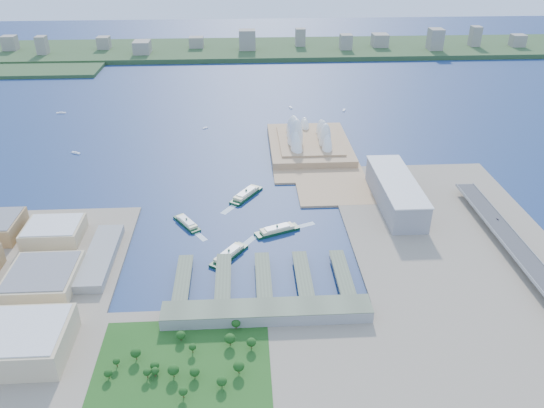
{
  "coord_description": "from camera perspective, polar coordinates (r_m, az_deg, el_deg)",
  "views": [
    {
      "loc": [
        -2.35,
        -526.35,
        343.79
      ],
      "look_at": [
        31.07,
        61.74,
        18.0
      ],
      "focal_mm": 35.0,
      "sensor_mm": 36.0,
      "label": 1
    }
  ],
  "objects": [
    {
      "name": "car_c",
      "position": [
        702.01,
        23.09,
        -1.48
      ],
      "size": [
        1.68,
        4.13,
        1.2
      ],
      "primitive_type": "imported",
      "rotation": [
        0.0,
        0.0,
        3.14
      ],
      "color": "slate",
      "rests_on": "expressway"
    },
    {
      "name": "ferry_d",
      "position": [
        645.93,
        0.56,
        -2.66
      ],
      "size": [
        57.12,
        34.17,
        10.56
      ],
      "primitive_type": null,
      "rotation": [
        0.0,
        0.0,
        1.96
      ],
      "color": "#0C331A",
      "rests_on": "ground"
    },
    {
      "name": "south_land",
      "position": [
        466.1,
        -2.02,
        -18.33
      ],
      "size": [
        720.0,
        180.0,
        3.0
      ],
      "primitive_type": "cube",
      "color": "gray",
      "rests_on": "ground"
    },
    {
      "name": "west_buildings",
      "position": [
        613.77,
        -26.63,
        -6.8
      ],
      "size": [
        200.0,
        280.0,
        27.0
      ],
      "primitive_type": null,
      "color": "#A07D50",
      "rests_on": "west_land"
    },
    {
      "name": "far_skyline",
      "position": [
        1517.18,
        -3.24,
        17.33
      ],
      "size": [
        1900.0,
        140.0,
        55.0
      ],
      "primitive_type": null,
      "color": "gray",
      "rests_on": "far_shore"
    },
    {
      "name": "boat_e",
      "position": [
        1074.45,
        2.01,
        10.36
      ],
      "size": [
        6.42,
        13.19,
        3.1
      ],
      "primitive_type": null,
      "rotation": [
        0.0,
        0.0,
        0.2
      ],
      "color": "white",
      "rests_on": "ground"
    },
    {
      "name": "opera_house",
      "position": [
        871.17,
        4.08,
        7.9
      ],
      "size": [
        134.0,
        180.0,
        58.0
      ],
      "primitive_type": null,
      "color": "white",
      "rests_on": "peninsula"
    },
    {
      "name": "park",
      "position": [
        476.66,
        -9.62,
        -15.86
      ],
      "size": [
        150.0,
        110.0,
        16.0
      ],
      "primitive_type": null,
      "color": "#194714",
      "rests_on": "south_land"
    },
    {
      "name": "ferry_wharves",
      "position": [
        564.8,
        -0.95,
        -7.96
      ],
      "size": [
        184.0,
        90.0,
        9.3
      ],
      "primitive_type": null,
      "color": "#545F48",
      "rests_on": "ground"
    },
    {
      "name": "ferry_c",
      "position": [
        603.37,
        -4.66,
        -5.29
      ],
      "size": [
        44.55,
        53.59,
        10.58
      ],
      "primitive_type": null,
      "rotation": [
        0.0,
        0.0,
        2.51
      ],
      "color": "#0C331A",
      "rests_on": "ground"
    },
    {
      "name": "toaster_building",
      "position": [
        714.93,
        13.15,
        1.24
      ],
      "size": [
        45.0,
        155.0,
        35.0
      ],
      "primitive_type": "cube",
      "color": "gray",
      "rests_on": "east_land"
    },
    {
      "name": "boat_b",
      "position": [
        974.06,
        -7.2,
        8.13
      ],
      "size": [
        9.45,
        8.39,
        2.54
      ],
      "primitive_type": null,
      "rotation": [
        0.0,
        0.0,
        2.23
      ],
      "color": "white",
      "rests_on": "ground"
    },
    {
      "name": "peninsula",
      "position": [
        864.62,
        4.34,
        5.54
      ],
      "size": [
        135.0,
        220.0,
        3.0
      ],
      "primitive_type": "cube",
      "color": "tan",
      "rests_on": "ground"
    },
    {
      "name": "ground",
      "position": [
        628.68,
        -2.52,
        -4.24
      ],
      "size": [
        3000.0,
        3000.0,
        0.0
      ],
      "primitive_type": "plane",
      "color": "#101F4D",
      "rests_on": "ground"
    },
    {
      "name": "boat_c",
      "position": [
        1067.13,
        7.75,
        9.98
      ],
      "size": [
        7.77,
        14.07,
        3.04
      ],
      "primitive_type": null,
      "rotation": [
        0.0,
        0.0,
        2.84
      ],
      "color": "white",
      "rests_on": "ground"
    },
    {
      "name": "boat_d",
      "position": [
        1121.15,
        -21.74,
        9.11
      ],
      "size": [
        18.14,
        4.47,
        3.04
      ],
      "primitive_type": null,
      "rotation": [
        0.0,
        0.0,
        1.54
      ],
      "color": "white",
      "rests_on": "ground"
    },
    {
      "name": "ferry_b",
      "position": [
        727.15,
        -2.79,
        1.2
      ],
      "size": [
        46.83,
        58.71,
        11.45
      ],
      "primitive_type": null,
      "rotation": [
        0.0,
        0.0,
        -0.6
      ],
      "color": "#0C331A",
      "rests_on": "ground"
    },
    {
      "name": "east_land",
      "position": [
        634.67,
        19.9,
        -5.67
      ],
      "size": [
        240.0,
        500.0,
        3.0
      ],
      "primitive_type": "cube",
      "color": "gray",
      "rests_on": "ground"
    },
    {
      "name": "boat_a",
      "position": [
        918.42,
        -20.34,
        5.2
      ],
      "size": [
        15.79,
        11.02,
        3.05
      ],
      "primitive_type": null,
      "rotation": [
        0.0,
        0.0,
        1.07
      ],
      "color": "white",
      "rests_on": "ground"
    },
    {
      "name": "far_shore",
      "position": [
        1543.76,
        -3.21,
        16.26
      ],
      "size": [
        2200.0,
        260.0,
        12.0
      ],
      "primitive_type": "cube",
      "color": "#2D4926",
      "rests_on": "ground"
    },
    {
      "name": "expressway",
      "position": [
        648.87,
        25.23,
        -5.25
      ],
      "size": [
        26.0,
        340.0,
        11.85
      ],
      "primitive_type": null,
      "color": "gray",
      "rests_on": "east_land"
    },
    {
      "name": "ferry_a",
      "position": [
        670.0,
        -9.17,
        -1.87
      ],
      "size": [
        37.73,
        48.38,
        9.37
      ],
      "primitive_type": null,
      "rotation": [
        0.0,
        0.0,
        0.58
      ],
      "color": "#0C331A",
      "rests_on": "ground"
    },
    {
      "name": "terminal_building",
      "position": [
        515.31,
        -0.55,
        -11.57
      ],
      "size": [
        200.0,
        28.0,
        12.0
      ],
      "primitive_type": "cube",
      "color": "gray",
      "rests_on": "south_land"
    }
  ]
}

